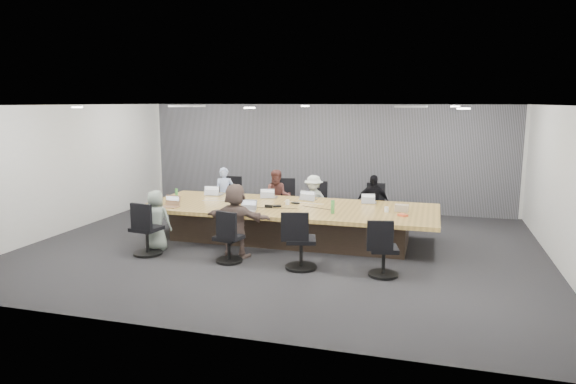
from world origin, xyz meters
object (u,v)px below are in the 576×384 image
(laptop_0, at_px, (215,194))
(person_1, at_px, (278,197))
(laptop_2, at_px, (308,199))
(laptop_3, at_px, (370,202))
(mug_brown, at_px, (170,200))
(canvas_bag, at_px, (402,208))
(bottle_green_right, at_px, (333,207))
(chair_7, at_px, (384,253))
(stapler, at_px, (269,206))
(chair_4, at_px, (147,233))
(bottle_clear, at_px, (238,196))
(person_5, at_px, (236,220))
(chair_6, at_px, (301,244))
(laptop_1, at_px, (270,197))
(laptop_4, at_px, (170,207))
(conference_table, at_px, (289,222))
(person_0, at_px, (225,194))
(chair_5, at_px, (229,242))
(laptop_5, at_px, (246,212))
(person_3, at_px, (373,203))
(chair_2, at_px, (317,207))
(chair_1, at_px, (282,204))
(bottle_green_left, at_px, (177,193))
(chair_0, at_px, (230,201))
(snack_packet, at_px, (403,215))

(laptop_0, relative_size, person_1, 0.27)
(laptop_2, xyz_separation_m, laptop_3, (1.36, 0.00, 0.00))
(mug_brown, height_order, canvas_bag, canvas_bag)
(laptop_0, xyz_separation_m, laptop_3, (3.58, 0.00, 0.00))
(bottle_green_right, bearing_deg, chair_7, -48.05)
(bottle_green_right, height_order, stapler, bottle_green_right)
(chair_4, bearing_deg, bottle_clear, 69.08)
(laptop_0, bearing_deg, person_5, 119.48)
(chair_6, distance_m, laptop_1, 2.87)
(chair_7, distance_m, laptop_4, 4.53)
(canvas_bag, bearing_deg, mug_brown, -174.40)
(chair_6, height_order, laptop_0, chair_6)
(conference_table, height_order, chair_6, chair_6)
(conference_table, distance_m, canvas_bag, 2.30)
(bottle_green_right, bearing_deg, laptop_2, 122.27)
(bottle_green_right, distance_m, bottle_clear, 2.33)
(person_0, height_order, bottle_clear, person_0)
(laptop_1, relative_size, laptop_4, 0.95)
(chair_5, relative_size, laptop_5, 2.28)
(person_0, xyz_separation_m, laptop_2, (2.22, -0.55, 0.10))
(chair_4, relative_size, laptop_1, 2.65)
(person_3, xyz_separation_m, laptop_3, (0.00, -0.55, 0.12))
(conference_table, relative_size, laptop_1, 18.74)
(person_3, height_order, stapler, person_3)
(laptop_1, distance_m, bottle_clear, 0.79)
(person_3, bearing_deg, chair_2, 152.29)
(chair_1, distance_m, chair_7, 4.39)
(laptop_0, relative_size, laptop_2, 1.02)
(laptop_0, height_order, laptop_3, same)
(laptop_4, relative_size, bottle_green_right, 1.29)
(chair_6, xyz_separation_m, canvas_bag, (1.57, 1.79, 0.37))
(chair_1, relative_size, laptop_2, 2.42)
(chair_4, height_order, person_5, person_5)
(person_1, distance_m, mug_brown, 2.56)
(person_5, bearing_deg, laptop_5, -85.39)
(laptop_2, bearing_deg, laptop_3, -169.97)
(laptop_5, xyz_separation_m, bottle_green_left, (-2.00, 0.92, 0.10))
(laptop_2, relative_size, bottle_green_left, 1.57)
(conference_table, height_order, laptop_3, laptop_3)
(chair_7, relative_size, laptop_1, 2.44)
(laptop_3, height_order, mug_brown, mug_brown)
(chair_0, relative_size, mug_brown, 6.75)
(chair_5, bearing_deg, chair_4, -166.85)
(chair_5, relative_size, laptop_2, 2.18)
(laptop_1, bearing_deg, chair_2, -141.14)
(laptop_0, bearing_deg, bottle_clear, 141.89)
(laptop_4, distance_m, snack_packet, 4.66)
(chair_4, distance_m, bottle_green_left, 1.90)
(conference_table, relative_size, canvas_bag, 23.81)
(laptop_4, height_order, bottle_green_left, bottle_green_left)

